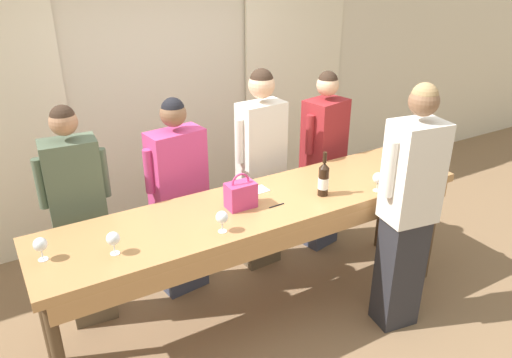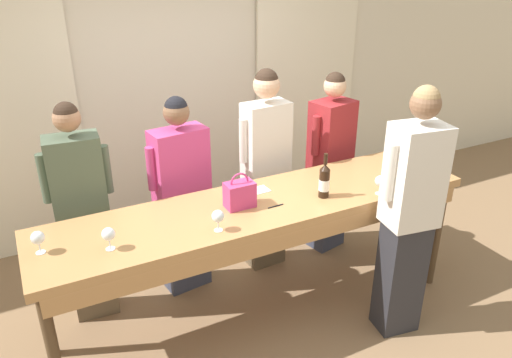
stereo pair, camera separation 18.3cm
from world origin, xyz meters
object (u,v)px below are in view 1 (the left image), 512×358
tasting_bar (263,214)px  wine_glass_front_left (113,239)px  wine_glass_center_left (405,169)px  guest_striped_shirt (323,161)px  handbag (241,195)px  wine_glass_center_mid (222,218)px  wine_glass_front_mid (417,153)px  guest_olive_jacket (80,218)px  wine_glass_center_right (378,178)px  guest_cream_sweater (261,168)px  host_pouring (408,211)px  wine_glass_front_right (40,245)px  wine_bottle (323,179)px  guest_pink_top (179,198)px

tasting_bar → wine_glass_front_left: bearing=-174.4°
wine_glass_center_left → guest_striped_shirt: 0.91m
handbag → wine_glass_center_mid: (-0.26, -0.23, 0.01)m
wine_glass_front_mid → guest_olive_jacket: guest_olive_jacket is taller
wine_glass_front_mid → wine_glass_center_right: 0.66m
wine_glass_center_right → guest_cream_sweater: bearing=116.4°
wine_glass_front_mid → handbag: bearing=177.2°
guest_olive_jacket → host_pouring: host_pouring is taller
wine_glass_front_left → wine_glass_center_right: (1.90, -0.15, 0.00)m
wine_glass_front_left → wine_glass_front_right: same height
handbag → wine_glass_front_mid: handbag is taller
guest_cream_sweater → wine_glass_center_left: bearing=-49.3°
wine_glass_front_left → guest_cream_sweater: guest_cream_sweater is taller
guest_olive_jacket → wine_glass_front_right: bearing=-117.8°
handbag → host_pouring: (1.01, -0.58, -0.13)m
wine_bottle → guest_olive_jacket: (-1.57, 0.76, -0.24)m
wine_glass_center_right → host_pouring: bearing=-85.5°
guest_olive_jacket → guest_striped_shirt: bearing=0.0°
guest_olive_jacket → guest_cream_sweater: (1.50, -0.00, 0.06)m
wine_bottle → guest_cream_sweater: (-0.06, 0.76, -0.18)m
handbag → guest_pink_top: bearing=108.7°
guest_striped_shirt → host_pouring: (-0.19, -1.20, 0.10)m
tasting_bar → wine_glass_center_mid: wine_glass_center_mid is taller
guest_olive_jacket → guest_pink_top: (0.76, 0.00, -0.03)m
host_pouring → guest_olive_jacket: bearing=148.7°
tasting_bar → wine_glass_center_mid: (-0.42, -0.20, 0.19)m
guest_pink_top → tasting_bar: bearing=-60.6°
wine_glass_center_left → host_pouring: bearing=-131.1°
tasting_bar → wine_glass_center_right: 0.89m
guest_striped_shirt → host_pouring: size_ratio=0.90×
wine_glass_front_right → guest_striped_shirt: bearing=13.8°
guest_cream_sweater → wine_glass_front_left: bearing=-152.4°
wine_glass_front_mid → guest_striped_shirt: guest_striped_shirt is taller
wine_glass_front_left → wine_glass_center_left: bearing=-3.1°
guest_olive_jacket → guest_striped_shirt: size_ratio=1.02×
guest_pink_top → wine_glass_front_mid: bearing=-21.0°
wine_glass_center_left → guest_pink_top: (-1.50, 0.88, -0.25)m
guest_pink_top → guest_striped_shirt: 1.41m
guest_olive_jacket → guest_pink_top: 0.76m
wine_glass_front_right → wine_glass_center_left: size_ratio=1.00×
wine_glass_front_left → guest_olive_jacket: (-0.05, 0.76, -0.22)m
wine_glass_center_left → wine_glass_front_mid: bearing=29.2°
tasting_bar → wine_glass_center_left: 1.17m
wine_glass_front_right → host_pouring: bearing=-14.4°
wine_glass_center_mid → host_pouring: host_pouring is taller
wine_glass_front_mid → guest_cream_sweater: bearing=146.9°
wine_glass_front_mid → wine_glass_center_mid: 1.88m
wine_bottle → guest_olive_jacket: size_ratio=0.19×
tasting_bar → wine_glass_front_left: wine_glass_front_left is taller
wine_glass_front_mid → host_pouring: (-0.60, -0.50, -0.13)m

